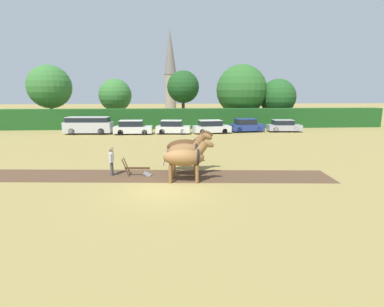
% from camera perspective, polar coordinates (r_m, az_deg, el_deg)
% --- Properties ---
extents(ground_plane, '(240.00, 240.00, 0.00)m').
position_cam_1_polar(ground_plane, '(14.76, -5.62, -6.91)').
color(ground_plane, '#998447').
extents(plowed_furrow_strip, '(23.67, 4.78, 0.01)m').
position_cam_1_polar(plowed_furrow_strip, '(17.57, -13.03, -4.15)').
color(plowed_furrow_strip, brown).
rests_on(plowed_furrow_strip, ground).
extents(hedgerow, '(59.16, 1.96, 2.60)m').
position_cam_1_polar(hedgerow, '(40.31, -4.92, 6.65)').
color(hedgerow, '#1E511E').
rests_on(hedgerow, ground).
extents(tree_far_left, '(5.95, 5.95, 8.47)m').
position_cam_1_polar(tree_far_left, '(46.85, -25.51, 11.39)').
color(tree_far_left, '#4C3823').
rests_on(tree_far_left, ground).
extents(tree_left, '(4.72, 4.72, 6.69)m').
position_cam_1_polar(tree_left, '(45.87, -14.40, 10.68)').
color(tree_left, brown).
rests_on(tree_left, ground).
extents(tree_center_left, '(4.58, 4.58, 7.80)m').
position_cam_1_polar(tree_center_left, '(43.73, -1.70, 12.54)').
color(tree_center_left, brown).
rests_on(tree_center_left, ground).
extents(tree_center, '(7.41, 7.41, 8.77)m').
position_cam_1_polar(tree_center, '(45.67, 9.39, 11.82)').
color(tree_center, brown).
rests_on(tree_center, ground).
extents(tree_center_right, '(5.32, 5.32, 6.71)m').
position_cam_1_polar(tree_center_right, '(46.81, 16.02, 10.27)').
color(tree_center_right, '#423323').
rests_on(tree_center_right, ground).
extents(church_spire, '(3.26, 3.26, 21.15)m').
position_cam_1_polar(church_spire, '(82.92, -4.17, 15.86)').
color(church_spire, gray).
rests_on(church_spire, ground).
extents(draft_horse_lead_left, '(2.81, 1.13, 2.32)m').
position_cam_1_polar(draft_horse_lead_left, '(15.67, -1.19, -0.77)').
color(draft_horse_lead_left, brown).
rests_on(draft_horse_lead_left, ground).
extents(draft_horse_lead_right, '(2.66, 1.12, 2.55)m').
position_cam_1_polar(draft_horse_lead_right, '(16.75, -1.04, 0.42)').
color(draft_horse_lead_right, brown).
rests_on(draft_horse_lead_right, ground).
extents(draft_horse_trail_left, '(2.88, 1.19, 2.54)m').
position_cam_1_polar(draft_horse_trail_left, '(17.84, -0.94, 1.21)').
color(draft_horse_trail_left, '#513319').
rests_on(draft_horse_trail_left, ground).
extents(plow, '(1.67, 0.49, 1.13)m').
position_cam_1_polar(plow, '(17.28, -9.95, -3.20)').
color(plow, '#4C331E').
rests_on(plow, ground).
extents(farmer_at_plow, '(0.41, 0.65, 1.65)m').
position_cam_1_polar(farmer_at_plow, '(17.63, -15.11, -1.00)').
color(farmer_at_plow, '#4C4C4C').
rests_on(farmer_at_plow, ground).
extents(farmer_beside_team, '(0.47, 0.56, 1.80)m').
position_cam_1_polar(farmer_beside_team, '(19.85, 0.63, 1.09)').
color(farmer_beside_team, '#4C4C4C').
rests_on(farmer_beside_team, ground).
extents(parked_van, '(5.43, 2.21, 1.96)m').
position_cam_1_polar(parked_van, '(36.55, -19.13, 5.14)').
color(parked_van, '#BCBCC1').
rests_on(parked_van, ground).
extents(parked_car_left, '(4.32, 1.84, 1.60)m').
position_cam_1_polar(parked_car_left, '(35.01, -11.24, 4.87)').
color(parked_car_left, silver).
rests_on(parked_car_left, ground).
extents(parked_car_center_left, '(4.07, 2.24, 1.57)m').
position_cam_1_polar(parked_car_center_left, '(34.75, -3.68, 5.00)').
color(parked_car_center_left, silver).
rests_on(parked_car_center_left, ground).
extents(parked_car_center, '(4.45, 2.25, 1.56)m').
position_cam_1_polar(parked_car_center, '(35.12, 3.70, 5.06)').
color(parked_car_center, silver).
rests_on(parked_car_center, ground).
extents(parked_car_center_right, '(4.11, 2.28, 1.61)m').
position_cam_1_polar(parked_car_center_right, '(37.05, 10.32, 5.27)').
color(parked_car_center_right, navy).
rests_on(parked_car_center_right, ground).
extents(parked_car_right, '(4.07, 1.97, 1.47)m').
position_cam_1_polar(parked_car_right, '(38.23, 17.07, 5.04)').
color(parked_car_right, '#A8A8B2').
rests_on(parked_car_right, ground).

